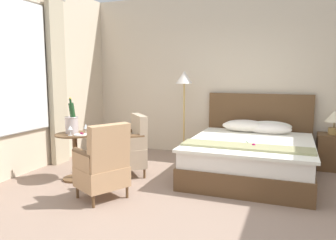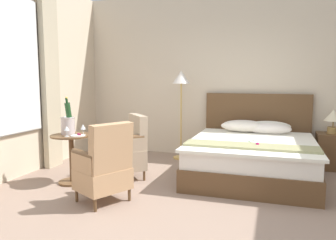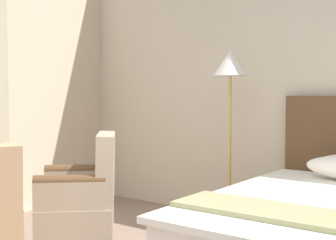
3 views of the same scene
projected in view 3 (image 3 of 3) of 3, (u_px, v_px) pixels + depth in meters
floor_lamp_brass at (230, 80)px, 4.21m from camera, size 0.32×0.32×1.62m
armchair_by_window at (83, 204)px, 3.39m from camera, size 0.76×0.77×0.94m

